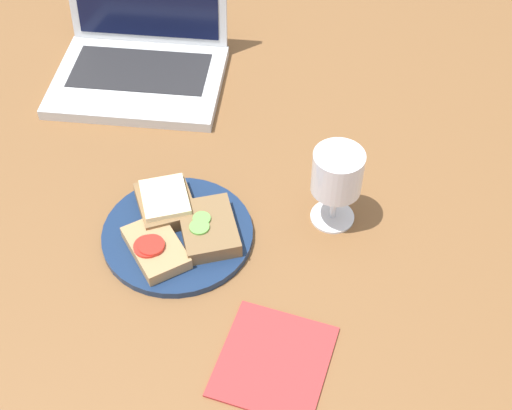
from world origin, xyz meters
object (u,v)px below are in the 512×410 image
object	(u,v)px
plate	(178,234)
sandwich_with_tomato	(155,248)
sandwich_with_cucumber	(208,228)
sandwich_with_cheese	(166,203)
laptop	(141,58)
napkin	(274,361)
wine_glass	(337,176)

from	to	relation	value
plate	sandwich_with_tomato	size ratio (longest dim) A/B	1.81
sandwich_with_tomato	sandwich_with_cucumber	size ratio (longest dim) A/B	0.98
plate	sandwich_with_cheese	world-z (taller)	sandwich_with_cheese
sandwich_with_cucumber	laptop	size ratio (longest dim) A/B	0.42
plate	laptop	bearing A→B (deg)	109.95
plate	napkin	bearing A→B (deg)	-50.01
plate	sandwich_with_cucumber	size ratio (longest dim) A/B	1.77
plate	laptop	world-z (taller)	laptop
laptop	napkin	bearing A→B (deg)	-62.38
plate	wine_glass	size ratio (longest dim) A/B	1.70
wine_glass	laptop	distance (cm)	49.06
sandwich_with_cheese	laptop	distance (cm)	36.21
laptop	wine_glass	bearing A→B (deg)	-40.87
wine_glass	sandwich_with_cucumber	bearing A→B (deg)	-160.63
plate	sandwich_with_cucumber	world-z (taller)	sandwich_with_cucumber
sandwich_with_tomato	sandwich_with_cucumber	world-z (taller)	sandwich_with_cucumber
laptop	sandwich_with_tomato	bearing A→B (deg)	-74.80
sandwich_with_cucumber	laptop	xyz separation A→B (cm)	(-18.66, 38.30, 1.24)
sandwich_with_cucumber	laptop	world-z (taller)	laptop
sandwich_with_cucumber	wine_glass	world-z (taller)	wine_glass
plate	sandwich_with_tomato	bearing A→B (deg)	-119.02
sandwich_with_cucumber	wine_glass	xyz separation A→B (cm)	(18.21, 6.40, 6.68)
sandwich_with_cheese	sandwich_with_tomato	bearing A→B (deg)	-89.25
plate	sandwich_with_cheese	size ratio (longest dim) A/B	1.89
sandwich_with_tomato	napkin	size ratio (longest dim) A/B	0.83
sandwich_with_tomato	wine_glass	size ratio (longest dim) A/B	0.94
sandwich_with_tomato	wine_glass	world-z (taller)	wine_glass
sandwich_with_cucumber	sandwich_with_cheese	distance (cm)	8.22
plate	sandwich_with_cheese	bearing A→B (deg)	121.21
sandwich_with_tomato	wine_glass	distance (cm)	28.31
sandwich_with_cheese	wine_glass	distance (cm)	26.30
sandwich_with_cheese	napkin	bearing A→B (deg)	-51.39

